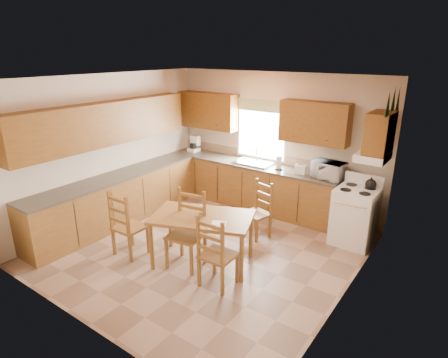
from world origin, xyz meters
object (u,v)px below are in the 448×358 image
Objects in this scene: stove at (355,217)px; chair_far_left at (185,231)px; microwave at (329,170)px; chair_near_right at (218,251)px; chair_near_left at (129,223)px; dining_table at (203,240)px; chair_far_right at (257,210)px.

chair_far_left is at bearing -128.74° from stove.
chair_near_right is (-0.49, -2.63, -0.54)m from microwave.
microwave reaches higher than chair_near_left.
stove is at bearing -117.93° from chair_near_right.
chair_far_left is at bearing -11.02° from chair_near_right.
chair_near_right is at bearing -175.09° from chair_near_left.
chair_near_right reaches higher than stove.
stove is 3.65m from chair_near_left.
chair_far_right reaches higher than dining_table.
chair_far_left is at bearing -90.50° from chair_far_right.
chair_far_right is (1.30, 1.67, -0.05)m from chair_near_left.
dining_table is at bearing 43.74° from chair_far_left.
dining_table is at bearing -32.89° from chair_near_right.
microwave is at bearing 67.50° from chair_far_right.
chair_far_left is (-1.17, -2.52, -0.50)m from microwave.
stove reaches higher than dining_table.
chair_near_left is 1.01× the size of chair_near_right.
chair_near_left reaches higher than stove.
microwave is 2.62m from dining_table.
chair_far_left reaches higher than chair_near_right.
chair_near_left is at bearing -137.59° from stove.
chair_near_right reaches higher than dining_table.
chair_far_left reaches higher than dining_table.
stove is 1.86× the size of microwave.
chair_near_left is at bearing 3.14° from chair_near_right.
chair_far_left reaches higher than chair_far_right.
chair_near_left is at bearing -114.04° from chair_far_right.
dining_table is at bearing -107.64° from microwave.
chair_near_right is 0.69m from chair_far_left.
chair_far_right is at bearing -151.71° from stove.
stove is at bearing -22.91° from microwave.
microwave is at bearing 56.06° from chair_far_left.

